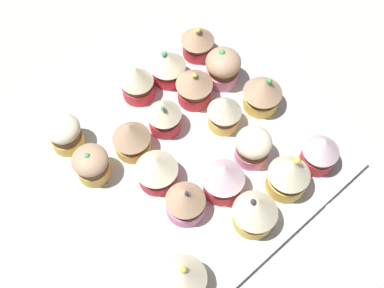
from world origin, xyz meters
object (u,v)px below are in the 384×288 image
Objects in this scene: cupcake_14 at (289,174)px; cupcake_4 at (158,170)px; baking_tray at (192,155)px; cupcake_6 at (137,81)px; cupcake_8 at (223,178)px; cupcake_13 at (253,146)px; cupcake_5 at (185,201)px; cupcake_7 at (163,116)px; cupcake_18 at (321,151)px; cupcake_10 at (168,65)px; cupcake_3 at (131,138)px; cupcake_9 at (255,211)px; cupcake_15 at (198,40)px; cupcake_11 at (194,86)px; cupcake_17 at (263,92)px; cupcake_1 at (92,164)px; cupcake_16 at (223,67)px; cupcake_12 at (225,111)px; cupcake_2 at (183,278)px; cupcake_0 at (65,133)px.

cupcake_4 is at bearing -134.22° from cupcake_14.
cupcake_6 is at bearing 176.84° from baking_tray.
cupcake_8 is 1.11× the size of cupcake_13.
baking_tray is 8.20cm from cupcake_4.
cupcake_5 is 15.19cm from cupcake_7.
cupcake_6 and cupcake_18 have the same top height.
cupcake_10 is at bearing -166.59° from cupcake_18.
cupcake_4 is at bearing -4.09° from cupcake_3.
cupcake_9 reaches higher than cupcake_15.
baking_tray is at bearing 91.48° from cupcake_4.
cupcake_10 is 1.01× the size of cupcake_15.
cupcake_17 is (8.46, 7.71, -0.18)cm from cupcake_11.
cupcake_1 is 0.98× the size of cupcake_13.
cupcake_13 is (6.74, 6.74, 3.98)cm from baking_tray.
cupcake_7 is 0.99× the size of cupcake_16.
cupcake_9 is 7.92cm from cupcake_14.
cupcake_17 is (0.59, 15.14, 4.19)cm from baking_tray.
cupcake_7 is 1.01× the size of cupcake_12.
cupcake_2 is 1.06× the size of cupcake_5.
cupcake_12 is 1.01× the size of cupcake_15.
cupcake_8 is 7.59cm from cupcake_13.
cupcake_18 is (0.45, 6.74, -0.44)cm from cupcake_14.
cupcake_16 is (-14.42, 7.07, 0.22)cm from cupcake_13.
cupcake_2 reaches higher than cupcake_15.
cupcake_3 is 24.97cm from cupcake_14.
cupcake_18 is (28.64, 6.83, 0.11)cm from cupcake_10.
cupcake_8 reaches higher than cupcake_0.
cupcake_0 is 0.88× the size of cupcake_10.
cupcake_18 is at bearing 23.81° from cupcake_6.
cupcake_0 is 32.89cm from cupcake_17.
cupcake_1 is 21.45cm from cupcake_11.
cupcake_14 is at bearing 92.88° from cupcake_2.
cupcake_12 is (6.14, 14.34, 0.10)cm from cupcake_3.
cupcake_8 is (1.18, 6.46, 0.47)cm from cupcake_5.
cupcake_16 reaches higher than cupcake_1.
cupcake_14 is 1.20× the size of cupcake_15.
cupcake_4 is (7.10, -0.51, -0.16)cm from cupcake_3.
cupcake_3 is (0.49, 7.39, 0.40)cm from cupcake_1.
cupcake_7 and cupcake_16 have the same top height.
baking_tray is 15.72cm from cupcake_17.
cupcake_0 is 0.85× the size of cupcake_16.
cupcake_9 is 24.09cm from cupcake_11.
cupcake_7 is (-21.84, 14.62, -0.13)cm from cupcake_2.
cupcake_4 is 0.95× the size of cupcake_5.
cupcake_12 reaches higher than cupcake_3.
cupcake_7 is 1.09× the size of cupcake_13.
cupcake_13 is 16.06cm from cupcake_16.
cupcake_10 is 0.99× the size of cupcake_18.
cupcake_17 reaches higher than cupcake_4.
cupcake_16 is (-6.89, 6.09, -0.13)cm from cupcake_12.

